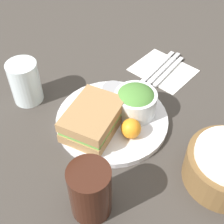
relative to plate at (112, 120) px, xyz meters
name	(u,v)px	position (x,y,z in m)	size (l,w,h in m)	color
ground_plane	(112,122)	(0.00, 0.00, -0.01)	(4.00, 4.00, 0.00)	#3D3833
plate	(112,120)	(0.00, 0.00, 0.00)	(0.28, 0.28, 0.01)	silver
sandwich	(93,119)	(0.05, -0.01, 0.04)	(0.17, 0.14, 0.06)	#A37A4C
salad_bowl	(136,101)	(-0.05, 0.03, 0.05)	(0.10, 0.10, 0.07)	white
dressing_cup	(113,92)	(-0.06, -0.05, 0.02)	(0.06, 0.06, 0.03)	#99999E
orange_wedge	(131,128)	(0.01, 0.07, 0.03)	(0.05, 0.05, 0.05)	orange
drink_glass	(90,191)	(0.20, 0.12, 0.05)	(0.08, 0.08, 0.12)	#38190F
napkin	(163,70)	(-0.25, -0.02, -0.01)	(0.14, 0.16, 0.00)	white
fork	(158,66)	(-0.25, -0.04, 0.00)	(0.18, 0.01, 0.01)	silver
knife	(163,69)	(-0.25, -0.02, 0.00)	(0.19, 0.01, 0.01)	silver
spoon	(169,71)	(-0.25, -0.01, 0.00)	(0.16, 0.01, 0.01)	silver
water_glass	(25,82)	(0.09, -0.22, 0.05)	(0.08, 0.08, 0.11)	silver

